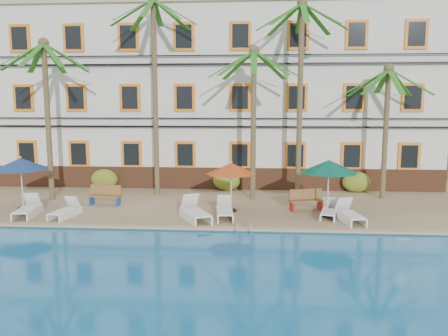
# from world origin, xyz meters

# --- Properties ---
(ground) EXTENTS (100.00, 100.00, 0.00)m
(ground) POSITION_xyz_m (0.00, 0.00, 0.00)
(ground) COLOR #384C23
(ground) RESTS_ON ground
(pool_deck) EXTENTS (30.00, 12.00, 0.25)m
(pool_deck) POSITION_xyz_m (0.00, 5.00, 0.12)
(pool_deck) COLOR tan
(pool_deck) RESTS_ON ground
(swimming_pool) EXTENTS (26.00, 12.00, 0.20)m
(swimming_pool) POSITION_xyz_m (0.00, -7.00, 0.10)
(swimming_pool) COLOR #166DAB
(swimming_pool) RESTS_ON ground
(pool_coping) EXTENTS (30.00, 0.35, 0.06)m
(pool_coping) POSITION_xyz_m (0.00, -0.90, 0.28)
(pool_coping) COLOR tan
(pool_coping) RESTS_ON pool_deck
(hotel_building) EXTENTS (25.40, 6.44, 10.22)m
(hotel_building) POSITION_xyz_m (0.00, 9.98, 5.37)
(hotel_building) COLOR silver
(hotel_building) RESTS_ON pool_deck
(palm_a) EXTENTS (4.35, 4.35, 7.73)m
(palm_a) POSITION_xyz_m (-7.62, 3.72, 5.23)
(palm_a) COLOR brown
(palm_a) RESTS_ON pool_deck
(palm_b) EXTENTS (4.35, 4.35, 9.98)m
(palm_b) POSITION_xyz_m (-2.72, 5.28, 6.51)
(palm_b) COLOR brown
(palm_b) RESTS_ON pool_deck
(palm_c) EXTENTS (4.35, 4.35, 7.40)m
(palm_c) POSITION_xyz_m (2.23, 4.40, 5.04)
(palm_c) COLOR brown
(palm_c) RESTS_ON pool_deck
(palm_d) EXTENTS (4.35, 4.35, 9.64)m
(palm_d) POSITION_xyz_m (4.48, 5.03, 6.31)
(palm_d) COLOR brown
(palm_d) RESTS_ON pool_deck
(palm_e) EXTENTS (4.35, 4.35, 6.57)m
(palm_e) POSITION_xyz_m (8.67, 5.10, 4.55)
(palm_e) COLOR brown
(palm_e) RESTS_ON pool_deck
(shrub_left) EXTENTS (1.50, 0.90, 1.10)m
(shrub_left) POSITION_xyz_m (-5.98, 6.60, 0.80)
(shrub_left) COLOR #26631C
(shrub_left) RESTS_ON pool_deck
(shrub_mid) EXTENTS (1.50, 0.90, 1.10)m
(shrub_mid) POSITION_xyz_m (0.80, 6.60, 0.80)
(shrub_mid) COLOR #26631C
(shrub_mid) RESTS_ON pool_deck
(shrub_right) EXTENTS (1.50, 0.90, 1.10)m
(shrub_right) POSITION_xyz_m (7.73, 6.60, 0.80)
(shrub_right) COLOR #26631C
(shrub_right) RESTS_ON pool_deck
(umbrella_blue) EXTENTS (2.37, 2.37, 2.38)m
(umbrella_blue) POSITION_xyz_m (-7.98, 1.66, 2.27)
(umbrella_blue) COLOR black
(umbrella_blue) RESTS_ON pool_deck
(umbrella_red) EXTENTS (2.19, 2.19, 2.20)m
(umbrella_red) POSITION_xyz_m (1.30, 1.93, 2.12)
(umbrella_red) COLOR black
(umbrella_red) RESTS_ON pool_deck
(umbrella_green) EXTENTS (2.43, 2.43, 2.43)m
(umbrella_green) POSITION_xyz_m (5.36, 1.41, 2.33)
(umbrella_green) COLOR black
(umbrella_green) RESTS_ON pool_deck
(lounger_a) EXTENTS (0.94, 1.96, 0.89)m
(lounger_a) POSITION_xyz_m (-7.16, 0.54, 0.54)
(lounger_a) COLOR white
(lounger_a) RESTS_ON pool_deck
(lounger_b) EXTENTS (0.86, 1.75, 0.79)m
(lounger_b) POSITION_xyz_m (-5.51, 0.48, 0.51)
(lounger_b) COLOR white
(lounger_b) RESTS_ON pool_deck
(lounger_c) EXTENTS (1.58, 2.18, 0.98)m
(lounger_c) POSITION_xyz_m (-0.09, 0.37, 0.57)
(lounger_c) COLOR white
(lounger_c) RESTS_ON pool_deck
(lounger_d) EXTENTS (0.84, 1.89, 0.86)m
(lounger_d) POSITION_xyz_m (1.08, 0.83, 0.53)
(lounger_d) COLOR white
(lounger_d) RESTS_ON pool_deck
(lounger_e) EXTENTS (0.95, 1.73, 0.77)m
(lounger_e) POSITION_xyz_m (5.38, 1.15, 0.50)
(lounger_e) COLOR white
(lounger_e) RESTS_ON pool_deck
(lounger_f) EXTENTS (1.00, 1.97, 0.89)m
(lounger_f) POSITION_xyz_m (6.07, 0.54, 0.54)
(lounger_f) COLOR white
(lounger_f) RESTS_ON pool_deck
(bench_left) EXTENTS (1.55, 0.65, 0.93)m
(bench_left) POSITION_xyz_m (-4.59, 2.72, 0.72)
(bench_left) COLOR olive
(bench_left) RESTS_ON pool_deck
(bench_right) EXTENTS (1.57, 0.88, 0.93)m
(bench_right) POSITION_xyz_m (4.55, 2.33, 0.72)
(bench_right) COLOR olive
(bench_right) RESTS_ON pool_deck
(pool_ladder) EXTENTS (0.54, 0.74, 0.74)m
(pool_ladder) POSITION_xyz_m (1.94, -1.00, 0.25)
(pool_ladder) COLOR silver
(pool_ladder) RESTS_ON ground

